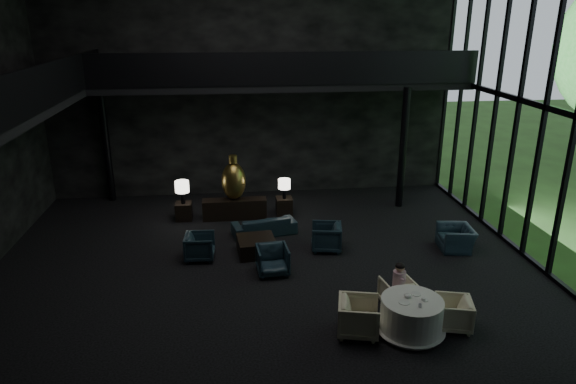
{
  "coord_description": "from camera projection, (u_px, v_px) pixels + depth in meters",
  "views": [
    {
      "loc": [
        -0.78,
        -11.81,
        6.17
      ],
      "look_at": [
        0.61,
        0.5,
        1.86
      ],
      "focal_mm": 32.0,
      "sensor_mm": 36.0,
      "label": 1
    }
  ],
  "objects": [
    {
      "name": "floor",
      "position": [
        267.0,
        268.0,
        13.19
      ],
      "size": [
        14.0,
        12.0,
        0.02
      ],
      "primitive_type": "cube",
      "color": "black",
      "rests_on": "ground"
    },
    {
      "name": "wall_back",
      "position": [
        252.0,
        81.0,
        17.51
      ],
      "size": [
        14.0,
        0.04,
        8.0
      ],
      "primitive_type": "cube",
      "color": "black",
      "rests_on": "ground"
    },
    {
      "name": "wall_front",
      "position": [
        298.0,
        202.0,
        6.25
      ],
      "size": [
        14.0,
        0.04,
        8.0
      ],
      "primitive_type": "cube",
      "color": "black",
      "rests_on": "ground"
    },
    {
      "name": "curtain_wall",
      "position": [
        546.0,
        107.0,
        12.62
      ],
      "size": [
        0.2,
        12.0,
        8.0
      ],
      "primitive_type": null,
      "color": "black",
      "rests_on": "ground"
    },
    {
      "name": "mezzanine_back",
      "position": [
        284.0,
        85.0,
        16.68
      ],
      "size": [
        12.0,
        2.0,
        0.25
      ],
      "primitive_type": "cube",
      "color": "black",
      "rests_on": "wall_back"
    },
    {
      "name": "railing_left",
      "position": [
        35.0,
        90.0,
        11.15
      ],
      "size": [
        0.06,
        12.0,
        1.0
      ],
      "primitive_type": "cube",
      "color": "black",
      "rests_on": "mezzanine_left"
    },
    {
      "name": "railing_back",
      "position": [
        288.0,
        69.0,
        15.54
      ],
      "size": [
        12.0,
        0.06,
        1.0
      ],
      "primitive_type": "cube",
      "color": "black",
      "rests_on": "mezzanine_back"
    },
    {
      "name": "column_nw",
      "position": [
        106.0,
        144.0,
        17.36
      ],
      "size": [
        0.24,
        0.24,
        4.0
      ],
      "primitive_type": "cylinder",
      "color": "black",
      "rests_on": "floor"
    },
    {
      "name": "column_ne",
      "position": [
        403.0,
        149.0,
        16.8
      ],
      "size": [
        0.24,
        0.24,
        4.0
      ],
      "primitive_type": "cylinder",
      "color": "black",
      "rests_on": "floor"
    },
    {
      "name": "console",
      "position": [
        235.0,
        209.0,
        16.27
      ],
      "size": [
        2.01,
        0.46,
        0.64
      ],
      "primitive_type": "cube",
      "color": "black",
      "rests_on": "floor"
    },
    {
      "name": "bronze_urn",
      "position": [
        234.0,
        181.0,
        16.03
      ],
      "size": [
        0.76,
        0.76,
        1.42
      ],
      "color": "#AC7534",
      "rests_on": "console"
    },
    {
      "name": "side_table_left",
      "position": [
        184.0,
        211.0,
        16.2
      ],
      "size": [
        0.5,
        0.5,
        0.55
      ],
      "primitive_type": "cube",
      "color": "black",
      "rests_on": "floor"
    },
    {
      "name": "table_lamp_left",
      "position": [
        182.0,
        188.0,
        15.9
      ],
      "size": [
        0.44,
        0.44,
        0.73
      ],
      "color": "black",
      "rests_on": "side_table_left"
    },
    {
      "name": "side_table_right",
      "position": [
        284.0,
        206.0,
        16.63
      ],
      "size": [
        0.51,
        0.51,
        0.56
      ],
      "primitive_type": "cube",
      "color": "black",
      "rests_on": "floor"
    },
    {
      "name": "table_lamp_right",
      "position": [
        284.0,
        185.0,
        16.32
      ],
      "size": [
        0.39,
        0.39,
        0.65
      ],
      "color": "black",
      "rests_on": "side_table_right"
    },
    {
      "name": "sofa",
      "position": [
        264.0,
        224.0,
        15.11
      ],
      "size": [
        1.73,
        0.84,
        0.65
      ],
      "primitive_type": "imported",
      "rotation": [
        0.0,
        0.0,
        3.36
      ],
      "color": "#314A55",
      "rests_on": "floor"
    },
    {
      "name": "lounge_armchair_west",
      "position": [
        200.0,
        246.0,
        13.55
      ],
      "size": [
        0.73,
        0.78,
        0.76
      ],
      "primitive_type": "imported",
      "rotation": [
        0.0,
        0.0,
        1.52
      ],
      "color": "#29414D",
      "rests_on": "floor"
    },
    {
      "name": "lounge_armchair_east",
      "position": [
        326.0,
        235.0,
        14.08
      ],
      "size": [
        0.91,
        0.95,
        0.86
      ],
      "primitive_type": "imported",
      "rotation": [
        0.0,
        0.0,
        -1.74
      ],
      "color": "#334955",
      "rests_on": "floor"
    },
    {
      "name": "lounge_armchair_south",
      "position": [
        273.0,
        259.0,
        12.78
      ],
      "size": [
        0.84,
        0.79,
        0.8
      ],
      "primitive_type": "imported",
      "rotation": [
        0.0,
        0.0,
        0.08
      ],
      "color": "#1A262C",
      "rests_on": "floor"
    },
    {
      "name": "window_armchair",
      "position": [
        456.0,
        236.0,
        14.12
      ],
      "size": [
        0.68,
        0.96,
        0.79
      ],
      "primitive_type": "imported",
      "rotation": [
        0.0,
        0.0,
        -1.67
      ],
      "color": "#26383F",
      "rests_on": "floor"
    },
    {
      "name": "coffee_table",
      "position": [
        256.0,
        246.0,
        13.91
      ],
      "size": [
        1.08,
        1.08,
        0.44
      ],
      "primitive_type": "cube",
      "rotation": [
        0.0,
        0.0,
        0.09
      ],
      "color": "black",
      "rests_on": "floor"
    },
    {
      "name": "dining_table",
      "position": [
        411.0,
        318.0,
        10.42
      ],
      "size": [
        1.42,
        1.42,
        0.75
      ],
      "color": "white",
      "rests_on": "floor"
    },
    {
      "name": "dining_chair_north",
      "position": [
        397.0,
        292.0,
        11.43
      ],
      "size": [
        0.68,
        0.65,
        0.61
      ],
      "primitive_type": "imported",
      "rotation": [
        0.0,
        0.0,
        3.31
      ],
      "color": "beige",
      "rests_on": "floor"
    },
    {
      "name": "dining_chair_east",
      "position": [
        453.0,
        313.0,
        10.58
      ],
      "size": [
        0.77,
        0.8,
        0.68
      ],
      "primitive_type": "imported",
      "rotation": [
        0.0,
        0.0,
        -1.83
      ],
      "color": "beige",
      "rests_on": "floor"
    },
    {
      "name": "dining_chair_west",
      "position": [
        359.0,
        314.0,
        10.35
      ],
      "size": [
        0.99,
        1.03,
        0.89
      ],
      "primitive_type": "imported",
      "rotation": [
        0.0,
        0.0,
        1.34
      ],
      "color": "silver",
      "rests_on": "floor"
    },
    {
      "name": "child",
      "position": [
        399.0,
        276.0,
        11.24
      ],
      "size": [
        0.28,
        0.28,
        0.6
      ],
      "rotation": [
        0.0,
        0.0,
        3.14
      ],
      "color": "pink",
      "rests_on": "dining_chair_north"
    },
    {
      "name": "plate_a",
      "position": [
        404.0,
        302.0,
        10.18
      ],
      "size": [
        0.25,
        0.25,
        0.01
      ],
      "primitive_type": "cylinder",
      "rotation": [
        0.0,
        0.0,
        0.14
      ],
      "color": "white",
      "rests_on": "dining_table"
    },
    {
      "name": "plate_b",
      "position": [
        416.0,
        294.0,
        10.49
      ],
      "size": [
        0.22,
        0.22,
        0.01
      ],
      "primitive_type": "cylinder",
      "rotation": [
        0.0,
        0.0,
        0.1
      ],
      "color": "white",
      "rests_on": "dining_table"
    },
    {
      "name": "saucer",
      "position": [
        425.0,
        300.0,
        10.27
      ],
      "size": [
        0.16,
        0.16,
        0.01
      ],
      "primitive_type": "cylinder",
      "rotation": [
        0.0,
        0.0,
        0.16
      ],
      "color": "white",
      "rests_on": "dining_table"
    },
    {
      "name": "coffee_cup",
      "position": [
        423.0,
        299.0,
        10.25
      ],
      "size": [
        0.09,
        0.09,
        0.06
      ],
      "primitive_type": "cylinder",
      "rotation": [
        0.0,
        0.0,
        0.19
      ],
      "color": "white",
      "rests_on": "saucer"
    },
    {
      "name": "cereal_bowl",
      "position": [
        408.0,
        296.0,
        10.37
      ],
      "size": [
        0.15,
        0.15,
        0.07
      ],
      "primitive_type": "ellipsoid",
      "color": "white",
      "rests_on": "dining_table"
    },
    {
      "name": "cream_pot",
      "position": [
        420.0,
        306.0,
        10.01
      ],
      "size": [
        0.07,
        0.07,
        0.07
      ],
      "primitive_type": "cylinder",
      "rotation": [
        0.0,
        0.0,
        0.05
      ],
      "color": "#99999E",
      "rests_on": "dining_table"
    }
  ]
}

